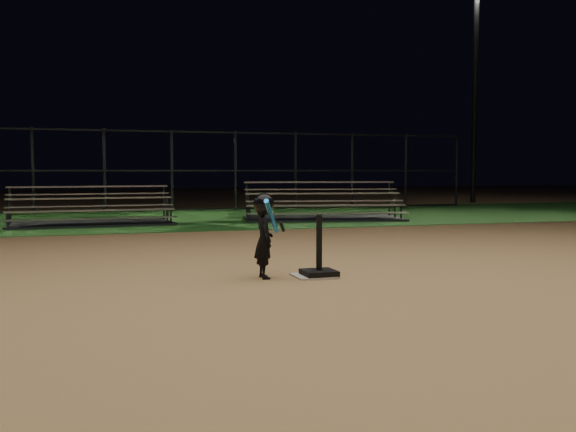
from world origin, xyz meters
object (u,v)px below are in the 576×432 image
object	(u,v)px
child_batter	(264,233)
bleacher_right	(323,212)
home_plate	(313,276)
batting_tee	(319,264)
light_pole_right	(476,75)
bleacher_left	(91,217)

from	to	relation	value
child_batter	bleacher_right	xyz separation A→B (m)	(3.78, 8.21, -0.33)
home_plate	child_batter	xyz separation A→B (m)	(-0.58, 0.08, 0.51)
bleacher_right	home_plate	bearing A→B (deg)	-100.62
batting_tee	bleacher_right	xyz separation A→B (m)	(3.15, 8.32, 0.05)
batting_tee	child_batter	distance (m)	0.75
light_pole_right	child_batter	bearing A→B (deg)	-130.23
batting_tee	bleacher_left	world-z (taller)	bleacher_left
bleacher_right	child_batter	bearing A→B (deg)	-104.21
child_batter	light_pole_right	size ratio (longest dim) A/B	0.12
child_batter	bleacher_right	distance (m)	9.04
bleacher_left	light_pole_right	size ratio (longest dim) A/B	0.45
home_plate	bleacher_right	world-z (taller)	bleacher_right
home_plate	batting_tee	xyz separation A→B (m)	(0.06, -0.04, 0.14)
child_batter	light_pole_right	bearing A→B (deg)	-41.64
home_plate	bleacher_left	bearing A→B (deg)	106.20
home_plate	child_batter	world-z (taller)	child_batter
home_plate	bleacher_left	xyz separation A→B (m)	(-2.43, 8.37, 0.17)
bleacher_left	light_pole_right	bearing A→B (deg)	21.84
child_batter	light_pole_right	world-z (taller)	light_pole_right
child_batter	bleacher_left	bearing A→B (deg)	11.22
batting_tee	bleacher_right	distance (m)	8.90
child_batter	batting_tee	bearing A→B (deg)	-101.77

